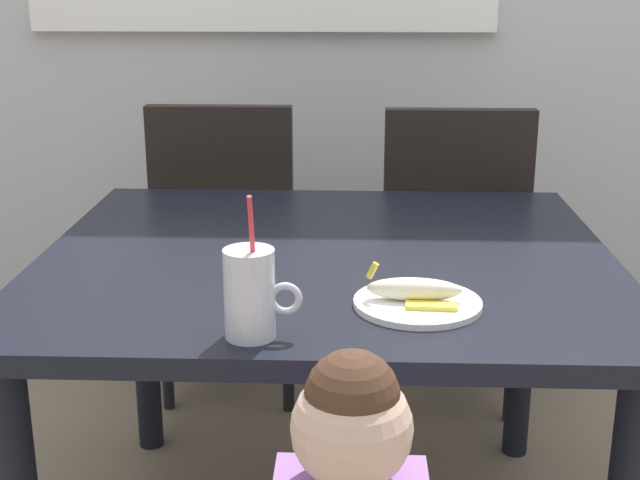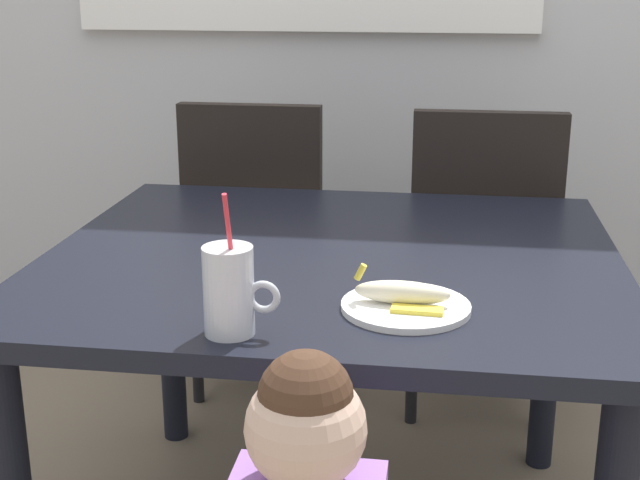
{
  "view_description": "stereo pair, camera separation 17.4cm",
  "coord_description": "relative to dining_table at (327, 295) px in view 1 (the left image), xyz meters",
  "views": [
    {
      "loc": [
        0.05,
        -1.77,
        1.32
      ],
      "look_at": [
        -0.01,
        -0.11,
        0.81
      ],
      "focal_mm": 48.88,
      "sensor_mm": 36.0,
      "label": 1
    },
    {
      "loc": [
        0.23,
        -1.75,
        1.32
      ],
      "look_at": [
        -0.01,
        -0.11,
        0.81
      ],
      "focal_mm": 48.88,
      "sensor_mm": 36.0,
      "label": 2
    }
  ],
  "objects": [
    {
      "name": "dining_table",
      "position": [
        0.0,
        0.0,
        0.0
      ],
      "size": [
        1.21,
        1.09,
        0.75
      ],
      "color": "black",
      "rests_on": "ground"
    },
    {
      "name": "dining_chair_left",
      "position": [
        -0.33,
        0.8,
        -0.11
      ],
      "size": [
        0.44,
        0.45,
        0.96
      ],
      "rotation": [
        0.0,
        0.0,
        3.14
      ],
      "color": "black",
      "rests_on": "ground"
    },
    {
      "name": "dining_chair_right",
      "position": [
        0.35,
        0.76,
        -0.11
      ],
      "size": [
        0.44,
        0.45,
        0.96
      ],
      "rotation": [
        0.0,
        0.0,
        3.14
      ],
      "color": "black",
      "rests_on": "ground"
    },
    {
      "name": "milk_cup",
      "position": [
        -0.11,
        -0.46,
        0.16
      ],
      "size": [
        0.13,
        0.08,
        0.25
      ],
      "color": "silver",
      "rests_on": "dining_table"
    },
    {
      "name": "snack_plate",
      "position": [
        0.17,
        -0.31,
        0.1
      ],
      "size": [
        0.23,
        0.23,
        0.01
      ],
      "primitive_type": "cylinder",
      "color": "white",
      "rests_on": "dining_table"
    },
    {
      "name": "peeled_banana",
      "position": [
        0.17,
        -0.31,
        0.13
      ],
      "size": [
        0.17,
        0.11,
        0.07
      ],
      "rotation": [
        0.0,
        0.0,
        -0.06
      ],
      "color": "#F4EAC6",
      "rests_on": "snack_plate"
    }
  ]
}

